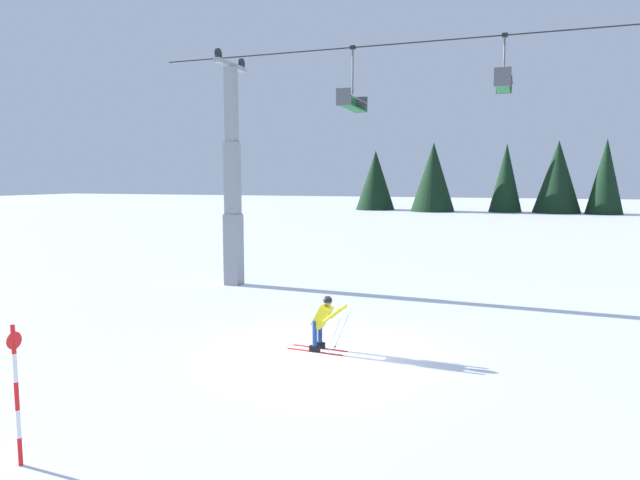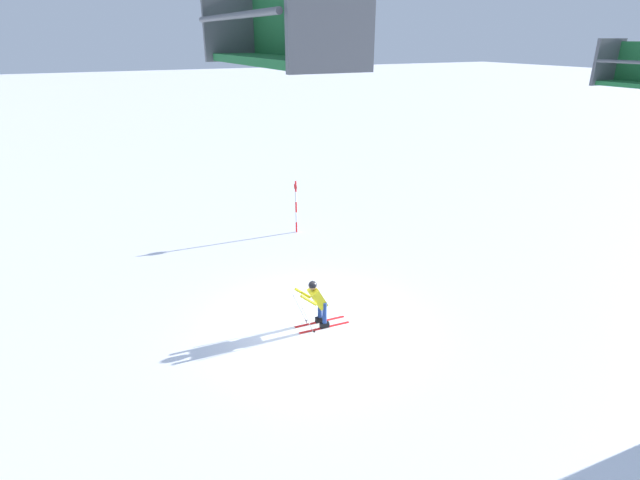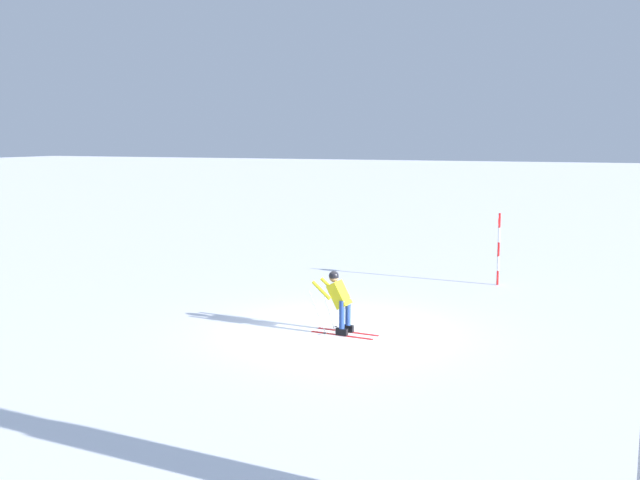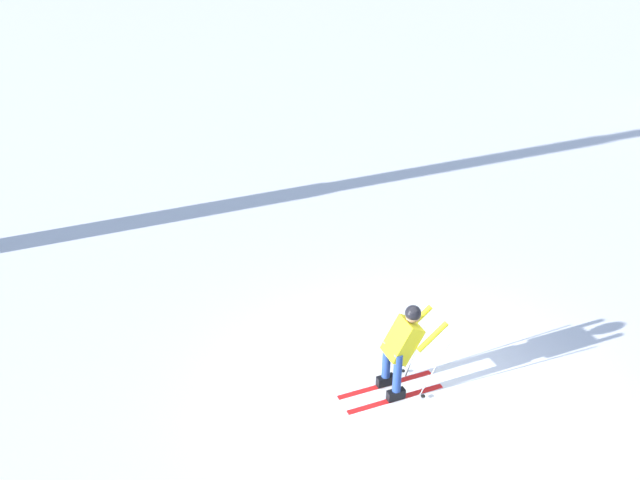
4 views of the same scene
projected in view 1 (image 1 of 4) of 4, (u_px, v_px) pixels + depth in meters
ground_plane at (324, 353)px, 14.78m from camera, size 260.00×260.00×0.00m
skier_carving_main at (323, 319)px, 14.89m from camera, size 1.63×0.73×1.64m
lift_tower_near at (233, 190)px, 24.00m from camera, size 0.66×2.46×9.80m
haul_cable at (531, 33)px, 19.50m from camera, size 29.55×0.05×0.05m
chairlift_seat_nearest at (351, 101)px, 21.88m from camera, size 0.61×2.44×2.41m
chairlift_seat_second at (501, 81)px, 19.97m from camera, size 0.61×1.89×1.97m
trail_marker_pole at (16, 391)px, 8.86m from camera, size 0.07×0.28×2.31m
tree_line_ridge at (485, 178)px, 78.23m from camera, size 36.23×8.14×9.88m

